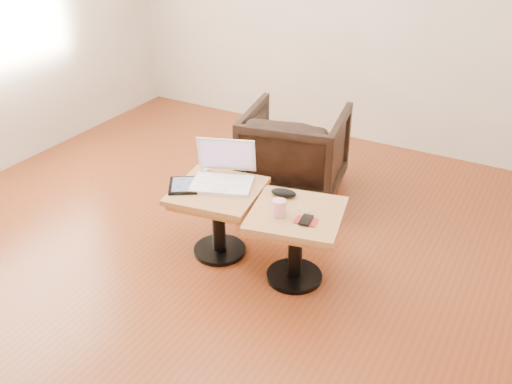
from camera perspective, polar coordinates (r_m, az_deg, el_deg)
The scene contains 11 objects.
room_shell at distance 2.97m, azimuth -4.25°, elevation 14.23°, with size 4.52×4.52×2.71m.
side_table_left at distance 3.49m, azimuth -3.82°, elevation -1.32°, with size 0.58×0.58×0.46m.
side_table_right at distance 3.26m, azimuth 4.03°, elevation -3.72°, with size 0.60×0.60×0.46m.
laptop at distance 3.48m, azimuth -3.28°, elevation 1.77°, with size 0.45×0.43×0.25m.
tablet at distance 3.47m, azimuth -7.26°, elevation 0.67°, with size 0.26×0.28×0.02m.
charging_adapter at distance 3.63m, azimuth -5.05°, elevation 2.18°, with size 0.04×0.04×0.02m, color white.
glasses_case at distance 3.33m, azimuth 2.79°, elevation -0.08°, with size 0.15×0.07×0.05m, color black.
striped_cup at distance 3.13m, azimuth 2.31°, elevation -1.61°, with size 0.07×0.07×0.10m, color #F25777.
earbuds_tangle at distance 3.21m, azimuth 4.76°, elevation -1.73°, with size 0.07×0.05×0.01m.
phone_on_sleeve at distance 3.11m, azimuth 5.03°, elevation -2.85°, with size 0.13×0.12×0.02m.
armchair at distance 4.22m, azimuth 3.87°, elevation 4.08°, with size 0.70×0.72×0.66m, color black.
Camera 1 is at (1.59, -2.38, 2.11)m, focal length 40.00 mm.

